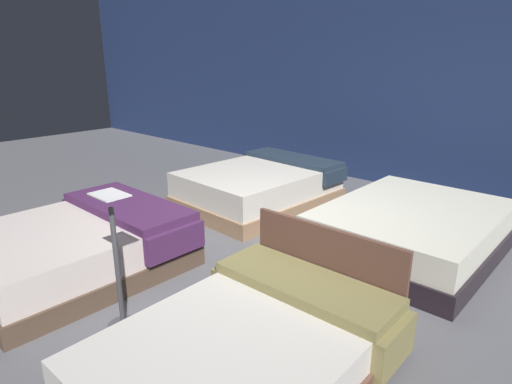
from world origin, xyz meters
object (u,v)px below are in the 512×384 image
bed_0 (80,246)px  bed_1 (250,347)px  bed_3 (412,230)px  bed_2 (259,187)px  price_sign (118,278)px

bed_0 → bed_1: (2.24, 0.06, -0.06)m
bed_3 → bed_0: bearing=-130.4°
bed_2 → bed_3: 2.23m
bed_0 → price_sign: (1.13, -0.24, 0.17)m
bed_3 → price_sign: 3.08m
bed_1 → bed_2: 3.41m
bed_1 → price_sign: bearing=-165.9°
bed_3 → bed_2: bearing=179.7°
bed_0 → price_sign: price_sign is taller
bed_2 → bed_0: bearing=-87.5°
bed_0 → bed_1: bed_1 is taller
bed_2 → bed_3: (2.23, -0.01, -0.03)m
bed_0 → bed_1: bearing=1.9°
bed_0 → bed_2: 2.64m
bed_0 → bed_3: 3.45m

